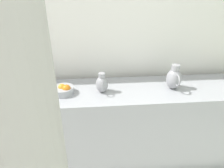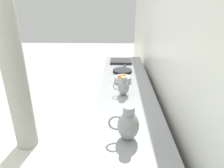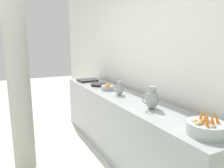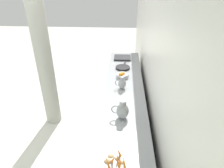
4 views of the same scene
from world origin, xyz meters
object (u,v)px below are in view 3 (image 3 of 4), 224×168
(metal_pitcher_short, at_px, (119,89))
(support_column, at_px, (16,52))
(vegetable_colander, at_px, (206,128))
(metal_pitcher_tall, at_px, (152,99))
(orange_bowl, at_px, (108,87))
(skillet_on_counter, at_px, (98,85))

(metal_pitcher_short, bearing_deg, support_column, -12.14)
(vegetable_colander, relative_size, metal_pitcher_short, 1.56)
(vegetable_colander, height_order, support_column, support_column)
(metal_pitcher_tall, distance_m, metal_pitcher_short, 0.72)
(orange_bowl, bearing_deg, support_column, 4.40)
(metal_pitcher_tall, relative_size, support_column, 0.08)
(metal_pitcher_short, bearing_deg, orange_bowl, -89.99)
(orange_bowl, xyz_separation_m, metal_pitcher_short, (-0.00, 0.37, 0.05))
(metal_pitcher_short, distance_m, support_column, 1.40)
(vegetable_colander, bearing_deg, metal_pitcher_tall, -92.64)
(metal_pitcher_short, relative_size, support_column, 0.07)
(skillet_on_counter, bearing_deg, support_column, 20.34)
(metal_pitcher_tall, bearing_deg, orange_bowl, -89.23)
(skillet_on_counter, bearing_deg, metal_pitcher_short, 89.60)
(vegetable_colander, xyz_separation_m, skillet_on_counter, (-0.03, -2.21, -0.04))
(orange_bowl, distance_m, skillet_on_counter, 0.38)
(skillet_on_counter, height_order, support_column, support_column)
(support_column, bearing_deg, vegetable_colander, 125.79)
(support_column, bearing_deg, skillet_on_counter, -159.66)
(metal_pitcher_tall, xyz_separation_m, support_column, (1.28, -0.99, 0.50))
(skillet_on_counter, bearing_deg, metal_pitcher_tall, 90.37)
(metal_pitcher_short, distance_m, skillet_on_counter, 0.75)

